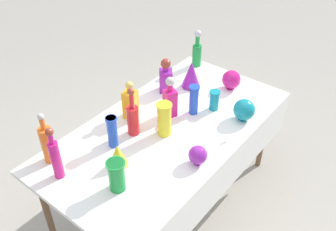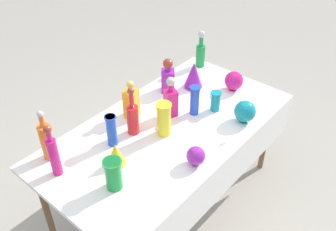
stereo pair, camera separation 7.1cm
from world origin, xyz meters
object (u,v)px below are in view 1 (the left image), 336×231
Objects in this scene: tall_bottle_1 at (133,118)px; tall_bottle_2 at (47,143)px; slender_vase_4 at (112,131)px; fluted_vase_1 at (118,155)px; round_bowl_1 at (198,155)px; tall_bottle_3 at (55,156)px; tall_bottle_0 at (197,52)px; round_bowl_2 at (244,110)px; slender_vase_2 at (164,118)px; square_decanter_0 at (131,103)px; square_decanter_1 at (170,99)px; square_decanter_2 at (166,77)px; slender_vase_0 at (214,100)px; fluted_vase_0 at (191,74)px; round_bowl_0 at (231,80)px; slender_vase_1 at (117,175)px; slender_vase_3 at (194,99)px.

tall_bottle_2 is (-0.51, 0.22, 0.01)m from tall_bottle_1.
tall_bottle_1 reaches higher than slender_vase_4.
fluted_vase_1 is (-0.11, -0.15, -0.04)m from slender_vase_4.
tall_bottle_3 is at bearing 135.78° from round_bowl_1.
tall_bottle_0 is at bearing 14.40° from fluted_vase_1.
slender_vase_2 is at bearing 144.03° from round_bowl_2.
square_decanter_0 reaches higher than fluted_vase_1.
square_decanter_1 is at bearing -159.57° from tall_bottle_0.
tall_bottle_2 is 1.58× the size of slender_vase_4.
square_decanter_2 is 0.43m from slender_vase_0.
tall_bottle_1 reaches higher than slender_vase_2.
round_bowl_0 is (0.17, -0.26, -0.03)m from fluted_vase_0.
tall_bottle_0 is at bearing 4.45° from tall_bottle_3.
slender_vase_1 is 1.26× the size of fluted_vase_1.
slender_vase_2 is 0.76m from round_bowl_0.
slender_vase_2 is at bearing 10.17° from slender_vase_1.
square_decanter_2 reaches higher than slender_vase_1.
fluted_vase_1 is at bearing 130.53° from round_bowl_1.
square_decanter_0 reaches higher than slender_vase_2.
fluted_vase_1 reaches higher than round_bowl_0.
round_bowl_2 is (1.00, -0.24, -0.02)m from slender_vase_1.
slender_vase_0 is (1.13, -0.35, -0.07)m from tall_bottle_3.
slender_vase_4 reaches higher than fluted_vase_0.
slender_vase_2 is (0.54, 0.10, 0.02)m from slender_vase_1.
slender_vase_1 reaches higher than fluted_vase_1.
slender_vase_2 reaches higher than fluted_vase_1.
round_bowl_0 is (0.76, -0.36, -0.04)m from square_decanter_0.
tall_bottle_1 is 0.99× the size of tall_bottle_3.
square_decanter_1 is 0.41m from fluted_vase_0.
slender_vase_2 is (-0.89, -0.36, -0.01)m from tall_bottle_0.
slender_vase_0 is at bearing -114.88° from fluted_vase_0.
tall_bottle_1 is at bearing 165.71° from round_bowl_0.
square_decanter_0 is 1.80× the size of round_bowl_2.
round_bowl_0 is at bearing -15.59° from square_decanter_1.
fluted_vase_0 reaches higher than slender_vase_1.
slender_vase_1 is at bearing -79.57° from tall_bottle_2.
tall_bottle_2 is 2.20× the size of round_bowl_2.
slender_vase_4 is at bearing 48.72° from slender_vase_1.
slender_vase_4 reaches higher than slender_vase_0.
square_decanter_2 is at bearing 23.55° from slender_vase_1.
square_decanter_1 reaches higher than slender_vase_3.
slender_vase_4 is (-0.30, 0.18, -0.01)m from slender_vase_2.
slender_vase_0 is 0.77× the size of slender_vase_1.
tall_bottle_1 reaches higher than round_bowl_2.
round_bowl_2 is at bearing -102.74° from fluted_vase_0.
slender_vase_4 is 1.08m from round_bowl_0.
square_decanter_2 is 2.21× the size of round_bowl_1.
tall_bottle_2 is at bearing 100.43° from slender_vase_1.
fluted_vase_0 is 0.32m from round_bowl_0.
slender_vase_0 reaches higher than round_bowl_1.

